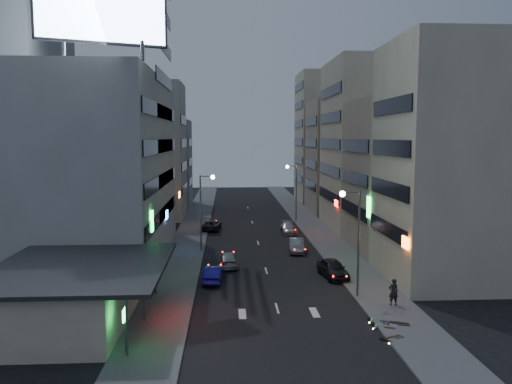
{
  "coord_description": "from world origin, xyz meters",
  "views": [
    {
      "loc": [
        -3.44,
        -30.08,
        12.07
      ],
      "look_at": [
        -0.71,
        17.79,
        6.79
      ],
      "focal_mm": 35.0,
      "sensor_mm": 36.0,
      "label": 1
    }
  ],
  "objects": [
    {
      "name": "shophouse_far",
      "position": [
        15.0,
        35.0,
        11.0
      ],
      "size": [
        10.0,
        14.0,
        22.0
      ],
      "primitive_type": "cube",
      "color": "beige",
      "rests_on": "ground"
    },
    {
      "name": "parked_car_left",
      "position": [
        -5.6,
        34.34,
        0.66
      ],
      "size": [
        2.63,
        4.94,
        1.32
      ],
      "primitive_type": "imported",
      "rotation": [
        0.0,
        0.0,
        3.05
      ],
      "color": "#2B2A30",
      "rests_on": "ground"
    },
    {
      "name": "street_lamp_right_near",
      "position": [
        5.9,
        6.0,
        5.36
      ],
      "size": [
        1.6,
        0.44,
        8.02
      ],
      "color": "#595B60",
      "rests_on": "sidewalk_right"
    },
    {
      "name": "billboard",
      "position": [
        -12.99,
        9.97,
        21.66
      ],
      "size": [
        9.52,
        3.75,
        6.2
      ],
      "rotation": [
        0.0,
        0.0,
        0.35
      ],
      "color": "#595B60",
      "rests_on": "white_building"
    },
    {
      "name": "scooter_black_a",
      "position": [
        6.9,
        -1.43,
        0.66
      ],
      "size": [
        1.21,
        1.85,
        1.08
      ],
      "primitive_type": null,
      "rotation": [
        0.0,
        0.0,
        1.96
      ],
      "color": "black",
      "rests_on": "sidewalk_right"
    },
    {
      "name": "far_right_b",
      "position": [
        16.0,
        64.0,
        12.0
      ],
      "size": [
        12.0,
        12.0,
        24.0
      ],
      "primitive_type": "cube",
      "color": "beige",
      "rests_on": "ground"
    },
    {
      "name": "scooter_silver_a",
      "position": [
        7.14,
        -0.11,
        0.69
      ],
      "size": [
        1.26,
        1.97,
        1.14
      ],
      "primitive_type": null,
      "rotation": [
        0.0,
        0.0,
        1.2
      ],
      "color": "#B5B8BE",
      "rests_on": "sidewalk_right"
    },
    {
      "name": "parked_car_right_mid",
      "position": [
        3.77,
        21.25,
        0.71
      ],
      "size": [
        1.94,
        4.47,
        1.43
      ],
      "primitive_type": "imported",
      "rotation": [
        0.0,
        0.0,
        -0.1
      ],
      "color": "gray",
      "rests_on": "ground"
    },
    {
      "name": "white_building",
      "position": [
        -17.0,
        20.0,
        9.0
      ],
      "size": [
        14.0,
        24.0,
        18.0
      ],
      "primitive_type": "cube",
      "color": "#A6A6A2",
      "rests_on": "ground"
    },
    {
      "name": "food_court",
      "position": [
        -13.9,
        2.0,
        1.98
      ],
      "size": [
        11.0,
        13.0,
        3.88
      ],
      "color": "beige",
      "rests_on": "ground"
    },
    {
      "name": "scooter_silver_b",
      "position": [
        7.14,
        0.97,
        0.67
      ],
      "size": [
        1.18,
        1.89,
        1.1
      ],
      "primitive_type": null,
      "rotation": [
        0.0,
        0.0,
        1.22
      ],
      "color": "#999CA0",
      "rests_on": "sidewalk_right"
    },
    {
      "name": "parked_car_right_far",
      "position": [
        4.21,
        31.65,
        0.67
      ],
      "size": [
        1.87,
        4.59,
        1.33
      ],
      "primitive_type": "imported",
      "rotation": [
        0.0,
        0.0,
        -0.0
      ],
      "color": "#A6A8AF",
      "rests_on": "ground"
    },
    {
      "name": "far_left_b",
      "position": [
        -16.0,
        58.0,
        7.5
      ],
      "size": [
        12.0,
        10.0,
        15.0
      ],
      "primitive_type": "cube",
      "color": "gray",
      "rests_on": "ground"
    },
    {
      "name": "parked_car_right_near",
      "position": [
        5.6,
        11.6,
        0.78
      ],
      "size": [
        2.42,
        4.79,
        1.56
      ],
      "primitive_type": "imported",
      "rotation": [
        0.0,
        0.0,
        0.13
      ],
      "color": "#222227",
      "rests_on": "ground"
    },
    {
      "name": "road_car_silver",
      "position": [
        -3.45,
        15.73,
        0.67
      ],
      "size": [
        1.94,
        4.62,
        1.33
      ],
      "primitive_type": "imported",
      "rotation": [
        0.0,
        0.0,
        3.16
      ],
      "color": "#929699",
      "rests_on": "ground"
    },
    {
      "name": "sidewalk_right",
      "position": [
        8.0,
        30.0,
        0.06
      ],
      "size": [
        4.0,
        120.0,
        0.12
      ],
      "primitive_type": "cube",
      "color": "#4C4C4F",
      "rests_on": "ground"
    },
    {
      "name": "street_lamp_left",
      "position": [
        -5.9,
        22.0,
        5.36
      ],
      "size": [
        1.6,
        0.44,
        8.02
      ],
      "color": "#595B60",
      "rests_on": "sidewalk_left"
    },
    {
      "name": "ground",
      "position": [
        0.0,
        0.0,
        0.0
      ],
      "size": [
        180.0,
        180.0,
        0.0
      ],
      "primitive_type": "plane",
      "color": "black",
      "rests_on": "ground"
    },
    {
      "name": "far_left_a",
      "position": [
        -15.5,
        45.0,
        10.0
      ],
      "size": [
        11.0,
        10.0,
        20.0
      ],
      "primitive_type": "cube",
      "color": "#A6A6A2",
      "rests_on": "ground"
    },
    {
      "name": "person",
      "position": [
        8.31,
        3.83,
        1.09
      ],
      "size": [
        0.74,
        0.51,
        1.93
      ],
      "primitive_type": "imported",
      "rotation": [
        0.0,
        0.0,
        3.21
      ],
      "color": "black",
      "rests_on": "sidewalk_right"
    },
    {
      "name": "grey_tower",
      "position": [
        -26.0,
        23.0,
        17.0
      ],
      "size": [
        10.0,
        14.0,
        34.0
      ],
      "primitive_type": "cube",
      "color": "gray",
      "rests_on": "ground"
    },
    {
      "name": "sidewalk_left",
      "position": [
        -8.0,
        30.0,
        0.06
      ],
      "size": [
        4.0,
        120.0,
        0.12
      ],
      "primitive_type": "cube",
      "color": "#4C4C4F",
      "rests_on": "ground"
    },
    {
      "name": "scooter_black_b",
      "position": [
        8.22,
        0.33,
        0.75
      ],
      "size": [
        1.33,
        2.17,
        1.26
      ],
      "primitive_type": null,
      "rotation": [
        0.0,
        0.0,
        1.23
      ],
      "color": "black",
      "rests_on": "sidewalk_right"
    },
    {
      "name": "road_car_blue",
      "position": [
        -4.65,
        10.72,
        0.7
      ],
      "size": [
        1.92,
        4.35,
        1.39
      ],
      "primitive_type": "imported",
      "rotation": [
        0.0,
        0.0,
        3.03
      ],
      "color": "navy",
      "rests_on": "ground"
    },
    {
      "name": "scooter_blue",
      "position": [
        7.78,
        0.69,
        0.67
      ],
      "size": [
        0.82,
        1.87,
        1.11
      ],
      "primitive_type": null,
      "rotation": [
        0.0,
        0.0,
        1.45
      ],
      "color": "navy",
      "rests_on": "sidewalk_right"
    },
    {
      "name": "shophouse_mid",
      "position": [
        15.5,
        22.0,
        8.0
      ],
      "size": [
        11.0,
        12.0,
        16.0
      ],
      "primitive_type": "cube",
      "color": "tan",
      "rests_on": "ground"
    },
    {
      "name": "shophouse_near",
      "position": [
        15.0,
        10.5,
        10.0
      ],
      "size": [
        10.0,
        11.0,
        20.0
      ],
      "primitive_type": "cube",
      "color": "beige",
      "rests_on": "ground"
    },
    {
      "name": "street_lamp_right_far",
      "position": [
        5.9,
        40.0,
        5.36
      ],
      "size": [
        1.6,
        0.44,
        8.02
      ],
      "color": "#595B60",
      "rests_on": "sidewalk_right"
    },
    {
      "name": "far_right_a",
      "position": [
        15.5,
        50.0,
        9.0
      ],
      "size": [
        11.0,
        12.0,
        18.0
      ],
      "primitive_type": "cube",
      "color": "tan",
      "rests_on": "ground"
    }
  ]
}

